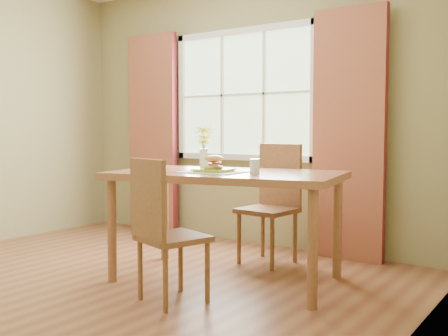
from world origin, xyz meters
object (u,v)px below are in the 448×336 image
object	(u,v)px
chair_far	(273,197)
flower_vase	(204,144)
chair_near	(162,225)
croissant_sandwich	(214,163)
water_glass	(255,167)
dining_table	(226,183)

from	to	relation	value
chair_far	flower_vase	distance (m)	0.82
chair_near	chair_far	distance (m)	1.41
chair_far	croissant_sandwich	world-z (taller)	chair_far
croissant_sandwich	flower_vase	size ratio (longest dim) A/B	0.54
water_glass	flower_vase	bearing A→B (deg)	163.46
chair_far	croissant_sandwich	xyz separation A→B (m)	(-0.03, -0.85, 0.34)
dining_table	chair_near	world-z (taller)	chair_near
chair_near	flower_vase	size ratio (longest dim) A/B	2.81
chair_near	flower_vase	distance (m)	1.00
dining_table	water_glass	bearing A→B (deg)	-22.52
chair_far	flower_vase	world-z (taller)	flower_vase
chair_near	dining_table	bearing A→B (deg)	105.36
chair_far	chair_near	bearing A→B (deg)	-85.92
dining_table	water_glass	world-z (taller)	water_glass
flower_vase	chair_near	bearing A→B (deg)	-71.40
dining_table	chair_far	xyz separation A→B (m)	(0.01, 0.71, -0.18)
chair_near	chair_far	bearing A→B (deg)	106.04
water_glass	flower_vase	xyz separation A→B (m)	(-0.58, 0.17, 0.15)
chair_far	croissant_sandwich	distance (m)	0.91
flower_vase	chair_far	bearing A→B (deg)	62.51
dining_table	flower_vase	world-z (taller)	flower_vase
chair_near	croissant_sandwich	distance (m)	0.68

